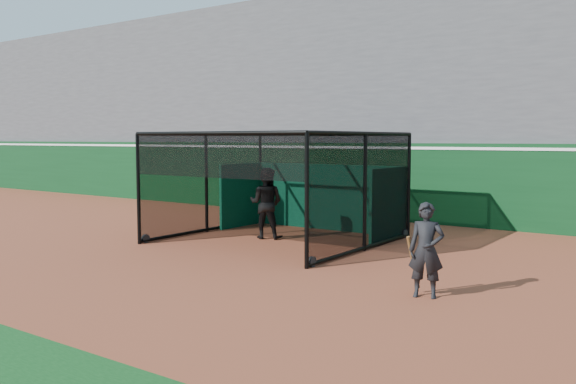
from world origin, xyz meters
The scene contains 6 objects.
ground centered at (0.00, 0.00, 0.00)m, with size 120.00×120.00×0.00m, color brown.
outfield_wall centered at (0.00, 8.50, 1.29)m, with size 50.00×0.50×2.50m.
grandstand centered at (0.00, 12.27, 4.48)m, with size 50.00×7.85×8.95m.
batting_cage centered at (-1.01, 3.14, 1.38)m, with size 5.13×5.04×2.76m.
batter centered at (-1.46, 3.19, 0.94)m, with size 0.91×0.71×1.88m, color black.
on_deck_player centered at (4.37, -0.08, 0.79)m, with size 0.67×0.53×1.59m.
Camera 1 is at (8.26, -9.54, 2.64)m, focal length 38.00 mm.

